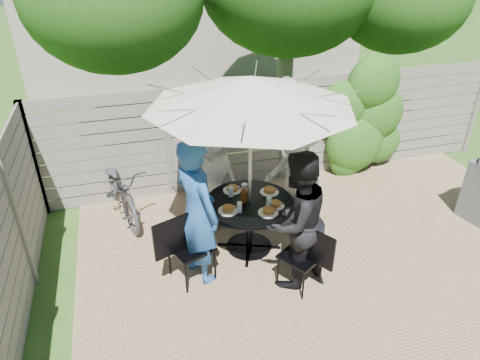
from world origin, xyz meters
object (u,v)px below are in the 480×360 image
object	(u,v)px
syrup_jug	(244,196)
person_front	(296,221)
umbrella	(251,91)
plate_front	(268,211)
plate_right	(269,191)
chair_front	(301,268)
bicycle	(120,189)
patio_table	(249,216)
chair_right	(297,208)
person_back	(212,176)
plate_extra	(275,205)
chair_back	(208,202)
person_left	(197,212)
person_right	(294,178)
chair_left	(191,260)
glass_back	(231,192)
plate_back	(232,189)
plate_left	(228,209)
glass_left	(240,207)
glass_front	(269,202)
coffee_cup	(245,189)

from	to	relation	value
syrup_jug	person_front	bearing A→B (deg)	-62.78
umbrella	plate_front	bearing A→B (deg)	-66.68
plate_right	chair_front	bearing A→B (deg)	-87.03
chair_front	bicycle	bearing A→B (deg)	10.78
patio_table	chair_right	size ratio (longest dim) A/B	1.81
person_back	plate_extra	xyz separation A→B (m)	(0.61, -0.97, -0.00)
chair_back	person_left	distance (m)	1.44
person_left	person_right	size ratio (longest dim) A/B	1.16
chair_left	person_right	xyz separation A→B (m)	(1.65, 0.71, 0.53)
person_front	bicycle	size ratio (longest dim) A/B	1.03
umbrella	glass_back	bearing A→B (deg)	135.32
plate_back	person_front	bearing A→B (deg)	-66.68
person_right	plate_right	bearing A→B (deg)	-90.00
plate_front	person_front	bearing A→B (deg)	-66.68
person_back	chair_right	bearing A→B (deg)	-40.65
plate_left	plate_extra	size ratio (longest dim) A/B	1.08
chair_right	patio_table	bearing A→B (deg)	-7.63
chair_back	chair_right	distance (m)	1.36
patio_table	person_front	world-z (taller)	person_front
patio_table	person_front	distance (m)	0.90
chair_back	bicycle	bearing A→B (deg)	-133.22
glass_left	glass_front	distance (m)	0.40
umbrella	chair_right	bearing A→B (deg)	23.43
plate_left	glass_left	size ratio (longest dim) A/B	1.86
plate_left	plate_right	xyz separation A→B (m)	(0.66, 0.29, 0.00)
plate_back	syrup_jug	bearing A→B (deg)	-77.63
bicycle	plate_front	bearing A→B (deg)	-57.23
plate_left	glass_left	world-z (taller)	glass_left
person_front	coffee_cup	xyz separation A→B (m)	(-0.32, 1.00, -0.06)
plate_back	glass_left	world-z (taller)	glass_left
glass_back	glass_left	distance (m)	0.40
chair_back	syrup_jug	world-z (taller)	chair_back
chair_front	bicycle	size ratio (longest dim) A/B	0.53
syrup_jug	plate_front	bearing A→B (deg)	-58.35
patio_table	plate_front	distance (m)	0.44
patio_table	syrup_jug	world-z (taller)	syrup_jug
umbrella	chair_back	size ratio (longest dim) A/B	3.38
plate_left	plate_extra	bearing A→B (deg)	-5.74
chair_left	chair_right	size ratio (longest dim) A/B	1.17
patio_table	person_right	size ratio (longest dim) A/B	0.93
chair_front	plate_back	distance (m)	1.42
chair_right	glass_left	xyz separation A→B (m)	(-1.08, -0.58, 0.58)
plate_left	glass_back	bearing A→B (deg)	68.82
chair_left	bicycle	bearing A→B (deg)	92.83
bicycle	person_right	bearing A→B (deg)	-37.06
plate_right	glass_front	bearing A→B (deg)	-111.18
chair_front	plate_extra	bearing A→B (deg)	-22.68
chair_back	person_right	xyz separation A→B (m)	(1.14, -0.56, 0.53)
patio_table	glass_back	world-z (taller)	glass_back
plate_right	person_front	bearing A→B (deg)	-90.13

